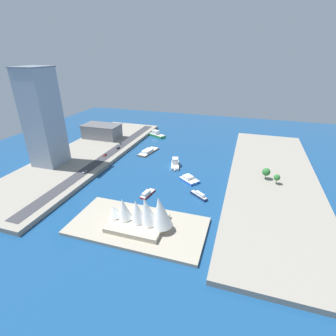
{
  "coord_description": "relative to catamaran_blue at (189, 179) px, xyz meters",
  "views": [
    {
      "loc": [
        -63.76,
        205.13,
        99.62
      ],
      "look_at": [
        -2.92,
        14.55,
        6.25
      ],
      "focal_mm": 27.05,
      "sensor_mm": 36.0,
      "label": 1
    }
  ],
  "objects": [
    {
      "name": "van_white",
      "position": [
        92.32,
        -54.7,
        2.92
      ],
      "size": [
        2.06,
        5.19,
        1.66
      ],
      "color": "black",
      "rests_on": "road_strip"
    },
    {
      "name": "sedan_silver",
      "position": [
        88.16,
        19.51,
        2.94
      ],
      "size": [
        2.07,
        4.96,
        1.71
      ],
      "color": "black",
      "rests_on": "road_strip"
    },
    {
      "name": "ferry_green_doubledeck",
      "position": [
        67.07,
        -105.37,
        0.94
      ],
      "size": [
        24.36,
        17.81,
        7.39
      ],
      "color": "#2D8C4C",
      "rests_on": "ground_plane"
    },
    {
      "name": "tugboat_red",
      "position": [
        24.85,
        32.09,
        -0.19
      ],
      "size": [
        7.34,
        16.53,
        3.62
      ],
      "color": "red",
      "rests_on": "ground_plane"
    },
    {
      "name": "barge_flat_brown",
      "position": [
        56.86,
        -49.87,
        -0.2
      ],
      "size": [
        14.8,
        30.36,
        3.57
      ],
      "color": "brown",
      "rests_on": "ground_plane"
    },
    {
      "name": "park_tree_cluster",
      "position": [
        -62.81,
        -14.31,
        7.87
      ],
      "size": [
        13.56,
        12.28,
        9.33
      ],
      "color": "brown",
      "rests_on": "quay_west"
    },
    {
      "name": "warehouse_low_gray",
      "position": [
        124.46,
        -70.69,
        10.01
      ],
      "size": [
        43.78,
        25.48,
        16.03
      ],
      "color": "gray",
      "rests_on": "quay_east"
    },
    {
      "name": "opera_landmark",
      "position": [
        12.37,
        69.63,
        9.02
      ],
      "size": [
        43.04,
        26.63,
        23.03
      ],
      "color": "#BCAD93",
      "rests_on": "peninsula_point"
    },
    {
      "name": "suv_black",
      "position": [
        88.25,
        -42.44,
        2.89
      ],
      "size": [
        1.95,
        4.83,
        1.58
      ],
      "color": "black",
      "rests_on": "road_strip"
    },
    {
      "name": "quay_west",
      "position": [
        -66.74,
        -20.74,
        0.22
      ],
      "size": [
        70.0,
        240.0,
        3.48
      ],
      "primitive_type": "cube",
      "color": "gray",
      "rests_on": "ground_plane"
    },
    {
      "name": "pickup_red",
      "position": [
        91.65,
        -20.6,
        2.91
      ],
      "size": [
        2.08,
        4.94,
        1.6
      ],
      "color": "black",
      "rests_on": "road_strip"
    },
    {
      "name": "traffic_light_waterfront",
      "position": [
        83.58,
        2.74,
        6.31
      ],
      "size": [
        0.36,
        0.36,
        6.5
      ],
      "color": "black",
      "rests_on": "quay_east"
    },
    {
      "name": "patrol_launch_navy",
      "position": [
        -12.82,
        22.84,
        0.06
      ],
      "size": [
        15.34,
        12.19,
        4.01
      ],
      "color": "#1E284C",
      "rests_on": "ground_plane"
    },
    {
      "name": "road_strip",
      "position": [
        90.03,
        -20.74,
        2.04
      ],
      "size": [
        10.7,
        228.0,
        0.15
      ],
      "primitive_type": "cube",
      "color": "#38383D",
      "rests_on": "quay_east"
    },
    {
      "name": "ground_plane",
      "position": [
        23.47,
        -20.74,
        -1.52
      ],
      "size": [
        440.0,
        440.0,
        0.0
      ],
      "primitive_type": "plane",
      "color": "navy"
    },
    {
      "name": "peninsula_point",
      "position": [
        15.9,
        69.63,
        -0.52
      ],
      "size": [
        83.45,
        41.77,
        2.0
      ],
      "primitive_type": "cube",
      "color": "#A89E89",
      "rests_on": "ground_plane"
    },
    {
      "name": "quay_east",
      "position": [
        113.68,
        -20.74,
        0.22
      ],
      "size": [
        70.0,
        240.0,
        3.48
      ],
      "primitive_type": "cube",
      "color": "gray",
      "rests_on": "ground_plane"
    },
    {
      "name": "catamaran_blue",
      "position": [
        0.0,
        0.0,
        0.0
      ],
      "size": [
        18.99,
        17.68,
        4.19
      ],
      "color": "blue",
      "rests_on": "ground_plane"
    },
    {
      "name": "tower_tall_glass",
      "position": [
        129.8,
        10.4,
        44.31
      ],
      "size": [
        24.67,
        26.84,
        84.62
      ],
      "color": "#8C9EB2",
      "rests_on": "quay_east"
    },
    {
      "name": "ferry_white_commuter",
      "position": [
        19.21,
        -24.25,
        1.21
      ],
      "size": [
        11.72,
        21.27,
        7.94
      ],
      "color": "silver",
      "rests_on": "ground_plane"
    }
  ]
}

